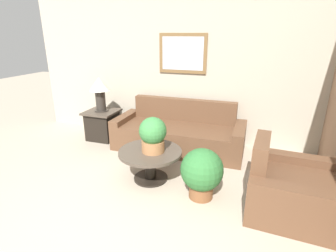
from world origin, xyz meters
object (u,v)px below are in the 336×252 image
(armchair, at_px, (289,189))
(potted_plant_on_table, at_px, (153,134))
(potted_plant_floor, at_px, (202,172))
(coffee_table, at_px, (150,159))
(couch_main, at_px, (179,134))
(side_table, at_px, (103,124))
(table_lamp, at_px, (100,89))

(armchair, distance_m, potted_plant_on_table, 1.77)
(potted_plant_floor, bearing_deg, armchair, 4.56)
(armchair, distance_m, coffee_table, 1.77)
(couch_main, relative_size, armchair, 2.12)
(couch_main, relative_size, side_table, 3.83)
(side_table, bearing_deg, potted_plant_floor, -30.67)
(armchair, height_order, potted_plant_on_table, potted_plant_on_table)
(couch_main, distance_m, potted_plant_floor, 1.51)
(armchair, distance_m, table_lamp, 3.53)
(armchair, xyz_separation_m, coffee_table, (-1.76, 0.12, 0.05))
(coffee_table, relative_size, potted_plant_on_table, 1.81)
(side_table, xyz_separation_m, potted_plant_floor, (2.23, -1.32, 0.07))
(armchair, height_order, coffee_table, armchair)
(coffee_table, distance_m, potted_plant_on_table, 0.37)
(potted_plant_floor, bearing_deg, coffee_table, 165.38)
(table_lamp, bearing_deg, coffee_table, -37.44)
(armchair, xyz_separation_m, potted_plant_on_table, (-1.72, 0.12, 0.41))
(table_lamp, distance_m, potted_plant_floor, 2.66)
(potted_plant_on_table, bearing_deg, potted_plant_floor, -15.24)
(side_table, height_order, potted_plant_on_table, potted_plant_on_table)
(couch_main, distance_m, coffee_table, 1.15)
(table_lamp, bearing_deg, armchair, -21.03)
(couch_main, xyz_separation_m, potted_plant_floor, (0.69, -1.34, 0.08))
(armchair, bearing_deg, potted_plant_floor, 98.34)
(coffee_table, height_order, side_table, side_table)
(potted_plant_floor, bearing_deg, side_table, 149.33)
(potted_plant_on_table, height_order, potted_plant_floor, potted_plant_on_table)
(coffee_table, height_order, potted_plant_floor, potted_plant_floor)
(armchair, distance_m, side_table, 3.46)
(coffee_table, bearing_deg, side_table, 142.56)
(couch_main, relative_size, table_lamp, 3.52)
(side_table, bearing_deg, coffee_table, -37.44)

